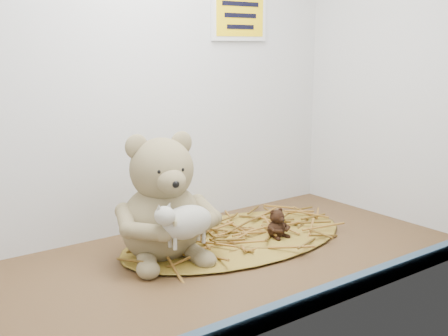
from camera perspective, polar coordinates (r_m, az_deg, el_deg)
alcove_shell at (r=123.83cm, az=-3.68°, el=11.37°), size 120.40×60.20×90.40cm
front_rail at (r=104.67cm, az=8.33°, el=-13.41°), size 119.28×2.20×3.60cm
straw_bed at (r=139.50cm, az=1.25°, el=-7.11°), size 61.32×35.60×1.19cm
main_teddy at (r=125.18cm, az=-6.38°, el=-2.91°), size 27.58×28.56×28.55cm
toy_lamb at (r=117.73cm, az=-3.81°, el=-5.52°), size 15.39×9.39×9.95cm
mini_teddy_tan at (r=138.53cm, az=-2.85°, el=-5.45°), size 7.78×7.93×7.11cm
mini_teddy_brown at (r=138.51cm, az=5.36°, el=-5.48°), size 5.93×6.25×7.20cm
wall_sign at (r=158.08cm, az=1.55°, el=15.22°), size 16.00×1.20×11.00cm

